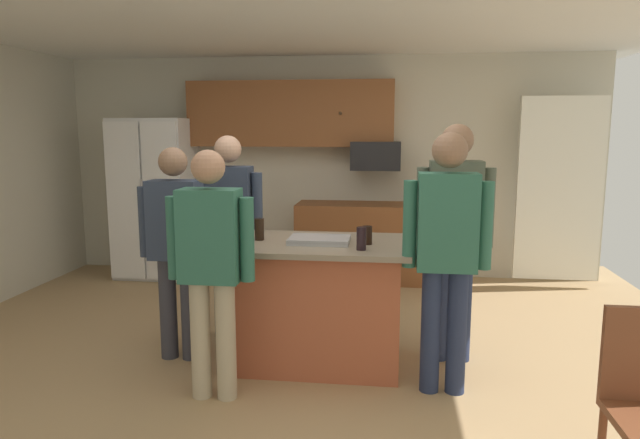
{
  "coord_description": "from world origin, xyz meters",
  "views": [
    {
      "loc": [
        0.8,
        -4.05,
        1.75
      ],
      "look_at": [
        0.24,
        0.33,
        1.05
      ],
      "focal_mm": 31.99,
      "sensor_mm": 36.0,
      "label": 1
    }
  ],
  "objects": [
    {
      "name": "cabinet_run_lower",
      "position": [
        0.6,
        2.48,
        0.45
      ],
      "size": [
        1.8,
        0.63,
        0.9
      ],
      "color": "brown",
      "rests_on": "ground"
    },
    {
      "name": "microwave_over_range",
      "position": [
        0.6,
        2.5,
        1.45
      ],
      "size": [
        0.56,
        0.4,
        0.32
      ],
      "primitive_type": "cube",
      "color": "black"
    },
    {
      "name": "kitchen_island",
      "position": [
        0.24,
        0.03,
        0.47
      ],
      "size": [
        1.39,
        0.87,
        0.93
      ],
      "color": "#AD5638",
      "rests_on": "ground"
    },
    {
      "name": "ceiling",
      "position": [
        0.0,
        0.0,
        2.6
      ],
      "size": [
        7.04,
        7.04,
        0.0
      ],
      "primitive_type": "plane",
      "color": "white"
    },
    {
      "name": "floor",
      "position": [
        0.0,
        0.0,
        0.0
      ],
      "size": [
        7.04,
        7.04,
        0.0
      ],
      "primitive_type": "plane",
      "color": "tan",
      "rests_on": "ground"
    },
    {
      "name": "person_host_foreground",
      "position": [
        1.15,
        -0.35,
        1.01
      ],
      "size": [
        0.57,
        0.23,
        1.73
      ],
      "rotation": [
        0.0,
        0.0,
        2.75
      ],
      "color": "#232D4C",
      "rests_on": "ground"
    },
    {
      "name": "cabinet_run_upper",
      "position": [
        -0.4,
        2.6,
        1.93
      ],
      "size": [
        2.4,
        0.38,
        0.75
      ],
      "color": "brown"
    },
    {
      "name": "tumbler_amber",
      "position": [
        -0.18,
        0.04,
        1.01
      ],
      "size": [
        0.07,
        0.07,
        0.16
      ],
      "color": "black",
      "rests_on": "kitchen_island"
    },
    {
      "name": "person_guest_by_door",
      "position": [
        -0.34,
        -0.63,
        0.93
      ],
      "size": [
        0.57,
        0.22,
        1.63
      ],
      "rotation": [
        0.0,
        0.0,
        0.85
      ],
      "color": "tan",
      "rests_on": "ground"
    },
    {
      "name": "glass_stout_tall",
      "position": [
        0.59,
        -0.22,
        1.01
      ],
      "size": [
        0.07,
        0.07,
        0.16
      ],
      "color": "black",
      "rests_on": "kitchen_island"
    },
    {
      "name": "person_guest_left",
      "position": [
        1.26,
        0.2,
        1.04
      ],
      "size": [
        0.57,
        0.24,
        1.79
      ],
      "rotation": [
        0.0,
        0.0,
        -2.97
      ],
      "color": "#232D4C",
      "rests_on": "ground"
    },
    {
      "name": "person_elder_center",
      "position": [
        -0.81,
        -0.03,
        0.93
      ],
      "size": [
        0.57,
        0.22,
        1.62
      ],
      "rotation": [
        0.0,
        0.0,
        0.05
      ],
      "color": "#383842",
      "rests_on": "ground"
    },
    {
      "name": "person_guest_right",
      "position": [
        -0.56,
        0.54,
        0.98
      ],
      "size": [
        0.57,
        0.22,
        1.7
      ],
      "rotation": [
        0.0,
        0.0,
        -0.57
      ],
      "color": "#232D4C",
      "rests_on": "ground"
    },
    {
      "name": "french_door_window_panel",
      "position": [
        2.6,
        2.4,
        1.1
      ],
      "size": [
        0.9,
        0.06,
        2.0
      ],
      "primitive_type": "cube",
      "color": "white",
      "rests_on": "ground"
    },
    {
      "name": "back_wall",
      "position": [
        0.0,
        2.8,
        1.3
      ],
      "size": [
        6.4,
        0.1,
        2.6
      ],
      "primitive_type": "cube",
      "color": "beige",
      "rests_on": "ground"
    },
    {
      "name": "refrigerator",
      "position": [
        -2.0,
        2.38,
        0.94
      ],
      "size": [
        0.87,
        0.76,
        1.87
      ],
      "color": "white",
      "rests_on": "ground"
    },
    {
      "name": "glass_short_whisky",
      "position": [
        0.62,
        -0.01,
        1.0
      ],
      "size": [
        0.07,
        0.07,
        0.13
      ],
      "color": "black",
      "rests_on": "kitchen_island"
    },
    {
      "name": "serving_tray",
      "position": [
        0.28,
        -0.0,
        0.95
      ],
      "size": [
        0.44,
        0.3,
        0.04
      ],
      "color": "#B7B7BC",
      "rests_on": "kitchen_island"
    }
  ]
}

